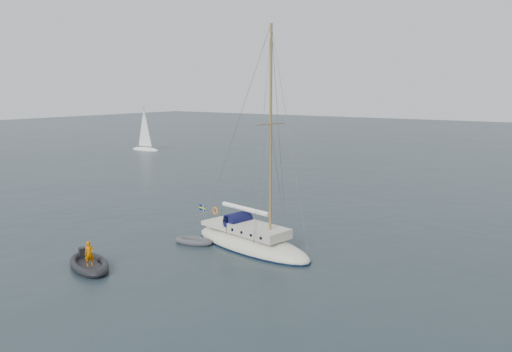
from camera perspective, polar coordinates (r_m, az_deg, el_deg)
The scene contains 5 objects.
ground at distance 30.01m, azimuth 0.41°, elevation -10.04°, with size 300.00×300.00×0.00m, color black.
sailboat at distance 32.67m, azimuth -0.58°, elevation -6.32°, with size 10.31×3.09×14.69m.
dinghy at distance 34.02m, azimuth -7.13°, elevation -7.38°, with size 2.74×1.24×0.39m.
rib at distance 30.91m, azimuth -18.56°, elevation -9.46°, with size 4.28×1.95×1.67m.
distant_yacht_a at distance 86.45m, azimuth -12.61°, elevation 5.09°, with size 5.89×3.14×7.80m.
Camera 1 is at (15.86, -23.33, 10.24)m, focal length 35.00 mm.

